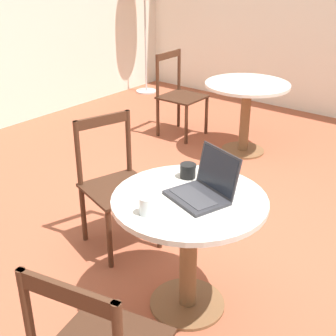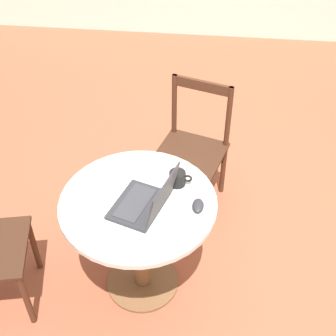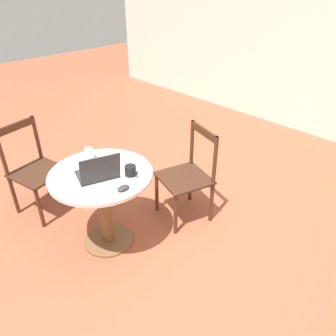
{
  "view_description": "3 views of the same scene",
  "coord_description": "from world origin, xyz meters",
  "px_view_note": "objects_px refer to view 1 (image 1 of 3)",
  "views": [
    {
      "loc": [
        -2.39,
        -1.52,
        1.9
      ],
      "look_at": [
        -0.28,
        0.17,
        0.63
      ],
      "focal_mm": 50.0,
      "sensor_mm": 36.0,
      "label": 1
    },
    {
      "loc": [
        -0.29,
        -1.94,
        2.46
      ],
      "look_at": [
        -0.53,
        0.16,
        0.58
      ],
      "focal_mm": 50.0,
      "sensor_mm": 36.0,
      "label": 2
    },
    {
      "loc": [
        1.31,
        -1.41,
        2.09
      ],
      "look_at": [
        -0.4,
        0.26,
        0.65
      ],
      "focal_mm": 35.0,
      "sensor_mm": 36.0,
      "label": 3
    }
  ],
  "objects_px": {
    "chair_mid_back": "(179,95)",
    "laptop": "(203,189)",
    "cafe_table_near": "(189,226)",
    "mug": "(188,171)",
    "mouse": "(224,175)",
    "drinking_glass": "(147,206)",
    "cafe_table_mid": "(246,101)",
    "chair_near_back": "(116,185)"
  },
  "relations": [
    {
      "from": "chair_mid_back",
      "to": "laptop",
      "type": "bearing_deg",
      "value": -140.04
    },
    {
      "from": "cafe_table_near",
      "to": "mug",
      "type": "relative_size",
      "value": 6.62
    },
    {
      "from": "mouse",
      "to": "drinking_glass",
      "type": "height_order",
      "value": "drinking_glass"
    },
    {
      "from": "laptop",
      "to": "cafe_table_near",
      "type": "bearing_deg",
      "value": 135.53
    },
    {
      "from": "mug",
      "to": "drinking_glass",
      "type": "bearing_deg",
      "value": -169.59
    },
    {
      "from": "cafe_table_mid",
      "to": "mouse",
      "type": "relative_size",
      "value": 8.28
    },
    {
      "from": "chair_mid_back",
      "to": "mug",
      "type": "xyz_separation_m",
      "value": [
        -2.01,
        -1.6,
        0.31
      ]
    },
    {
      "from": "cafe_table_mid",
      "to": "drinking_glass",
      "type": "distance_m",
      "value": 2.63
    },
    {
      "from": "chair_near_back",
      "to": "laptop",
      "type": "xyz_separation_m",
      "value": [
        -0.18,
        -0.84,
        0.32
      ]
    },
    {
      "from": "chair_mid_back",
      "to": "laptop",
      "type": "xyz_separation_m",
      "value": [
        -2.15,
        -1.8,
        0.32
      ]
    },
    {
      "from": "chair_mid_back",
      "to": "drinking_glass",
      "type": "distance_m",
      "value": 3.0
    },
    {
      "from": "mouse",
      "to": "mug",
      "type": "xyz_separation_m",
      "value": [
        -0.12,
        0.17,
        0.03
      ]
    },
    {
      "from": "cafe_table_near",
      "to": "chair_mid_back",
      "type": "bearing_deg",
      "value": 38.5
    },
    {
      "from": "drinking_glass",
      "to": "cafe_table_mid",
      "type": "bearing_deg",
      "value": 19.06
    },
    {
      "from": "mug",
      "to": "drinking_glass",
      "type": "distance_m",
      "value": 0.46
    },
    {
      "from": "chair_mid_back",
      "to": "laptop",
      "type": "height_order",
      "value": "laptop"
    },
    {
      "from": "cafe_table_near",
      "to": "laptop",
      "type": "xyz_separation_m",
      "value": [
        0.05,
        -0.05,
        0.23
      ]
    },
    {
      "from": "mouse",
      "to": "mug",
      "type": "bearing_deg",
      "value": 125.92
    },
    {
      "from": "cafe_table_mid",
      "to": "mouse",
      "type": "bearing_deg",
      "value": -153.73
    },
    {
      "from": "cafe_table_mid",
      "to": "drinking_glass",
      "type": "height_order",
      "value": "drinking_glass"
    },
    {
      "from": "chair_near_back",
      "to": "mug",
      "type": "relative_size",
      "value": 7.2
    },
    {
      "from": "chair_near_back",
      "to": "cafe_table_near",
      "type": "bearing_deg",
      "value": -106.55
    },
    {
      "from": "mouse",
      "to": "drinking_glass",
      "type": "bearing_deg",
      "value": 171.9
    },
    {
      "from": "laptop",
      "to": "drinking_glass",
      "type": "height_order",
      "value": "laptop"
    },
    {
      "from": "chair_mid_back",
      "to": "mug",
      "type": "relative_size",
      "value": 7.2
    },
    {
      "from": "mouse",
      "to": "laptop",
      "type": "bearing_deg",
      "value": -171.8
    },
    {
      "from": "chair_near_back",
      "to": "laptop",
      "type": "bearing_deg",
      "value": -102.28
    },
    {
      "from": "laptop",
      "to": "mouse",
      "type": "relative_size",
      "value": 3.75
    },
    {
      "from": "cafe_table_mid",
      "to": "drinking_glass",
      "type": "relative_size",
      "value": 9.11
    },
    {
      "from": "drinking_glass",
      "to": "laptop",
      "type": "bearing_deg",
      "value": -20.84
    },
    {
      "from": "chair_near_back",
      "to": "laptop",
      "type": "distance_m",
      "value": 0.91
    },
    {
      "from": "chair_near_back",
      "to": "mouse",
      "type": "relative_size",
      "value": 9.02
    },
    {
      "from": "cafe_table_mid",
      "to": "chair_mid_back",
      "type": "relative_size",
      "value": 0.92
    },
    {
      "from": "cafe_table_mid",
      "to": "chair_mid_back",
      "type": "distance_m",
      "value": 0.83
    },
    {
      "from": "cafe_table_mid",
      "to": "laptop",
      "type": "xyz_separation_m",
      "value": [
        -2.16,
        -0.98,
        0.23
      ]
    },
    {
      "from": "mouse",
      "to": "drinking_glass",
      "type": "relative_size",
      "value": 1.1
    },
    {
      "from": "cafe_table_near",
      "to": "chair_near_back",
      "type": "bearing_deg",
      "value": 73.45
    },
    {
      "from": "drinking_glass",
      "to": "mouse",
      "type": "bearing_deg",
      "value": -8.1
    },
    {
      "from": "mouse",
      "to": "chair_mid_back",
      "type": "bearing_deg",
      "value": 43.06
    },
    {
      "from": "cafe_table_mid",
      "to": "laptop",
      "type": "distance_m",
      "value": 2.38
    },
    {
      "from": "chair_mid_back",
      "to": "mug",
      "type": "distance_m",
      "value": 2.58
    },
    {
      "from": "drinking_glass",
      "to": "mug",
      "type": "bearing_deg",
      "value": 10.41
    }
  ]
}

